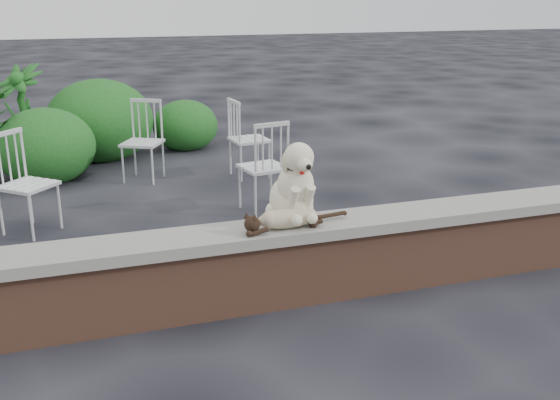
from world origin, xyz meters
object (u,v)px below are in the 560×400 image
object	(u,v)px
cat	(287,217)
potted_plant_b	(21,114)
chair_b	(142,141)
chair_e	(249,138)
chair_a	(27,183)
chair_c	(263,166)
dog	(291,179)

from	to	relation	value
cat	potted_plant_b	world-z (taller)	potted_plant_b
chair_b	chair_e	world-z (taller)	same
chair_e	chair_b	bearing A→B (deg)	73.66
chair_a	potted_plant_b	world-z (taller)	potted_plant_b
chair_a	potted_plant_b	bearing A→B (deg)	45.37
chair_c	chair_b	bearing A→B (deg)	-65.74
chair_a	chair_c	bearing A→B (deg)	-49.85
chair_b	potted_plant_b	distance (m)	1.94
chair_e	potted_plant_b	xyz separation A→B (m)	(-2.61, 1.58, 0.17)
dog	cat	distance (m)	0.28
chair_c	dog	bearing A→B (deg)	68.82
cat	chair_e	bearing A→B (deg)	74.99
chair_a	dog	bearing A→B (deg)	-94.61
chair_b	potted_plant_b	bearing A→B (deg)	163.51
chair_b	chair_e	size ratio (longest dim) A/B	1.00
dog	chair_b	distance (m)	3.48
chair_b	chair_a	size ratio (longest dim) A/B	1.00
potted_plant_b	dog	bearing A→B (deg)	-66.77
dog	chair_e	distance (m)	3.25
chair_c	chair_a	size ratio (longest dim) A/B	1.00
cat	chair_a	world-z (taller)	chair_a
dog	chair_b	world-z (taller)	dog
cat	chair_c	size ratio (longest dim) A/B	1.01
potted_plant_b	chair_b	bearing A→B (deg)	-44.77
potted_plant_b	cat	bearing A→B (deg)	-68.21
chair_b	chair_c	distance (m)	1.82
dog	chair_b	bearing A→B (deg)	97.26
chair_b	chair_c	world-z (taller)	same
cat	chair_a	bearing A→B (deg)	126.32
chair_c	chair_a	distance (m)	2.23
chair_c	chair_e	size ratio (longest dim) A/B	1.00
chair_e	dog	bearing A→B (deg)	163.65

